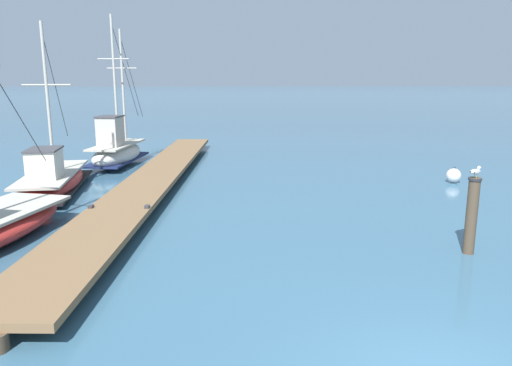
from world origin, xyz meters
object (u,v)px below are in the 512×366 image
Objects in this scene: mooring_piling at (472,215)px; perched_seagull at (476,171)px; fishing_boat_1 at (52,179)px; mooring_buoy at (454,176)px; fishing_boat_2 at (116,150)px.

perched_seagull is (-0.00, -0.00, 1.02)m from mooring_piling.
perched_seagull is (12.09, -6.78, 1.48)m from fishing_boat_1.
fishing_boat_1 reaches higher than mooring_piling.
mooring_piling is at bearing -111.74° from mooring_buoy.
fishing_boat_1 is at bearing 150.74° from mooring_piling.
mooring_buoy is (3.09, 7.74, -0.67)m from mooring_piling.
perched_seagull is at bearing -47.60° from fishing_boat_2.
perched_seagull is (11.02, -12.07, 1.24)m from fishing_boat_2.
fishing_boat_2 reaches higher than mooring_buoy.
mooring_piling is 8.36m from mooring_buoy.
fishing_boat_2 is 19.78× the size of perched_seagull.
mooring_piling is (11.02, -12.06, 0.21)m from fishing_boat_2.
mooring_piling is 2.86× the size of mooring_buoy.
fishing_boat_2 is 10.67× the size of mooring_buoy.
fishing_boat_1 is 13.94m from perched_seagull.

